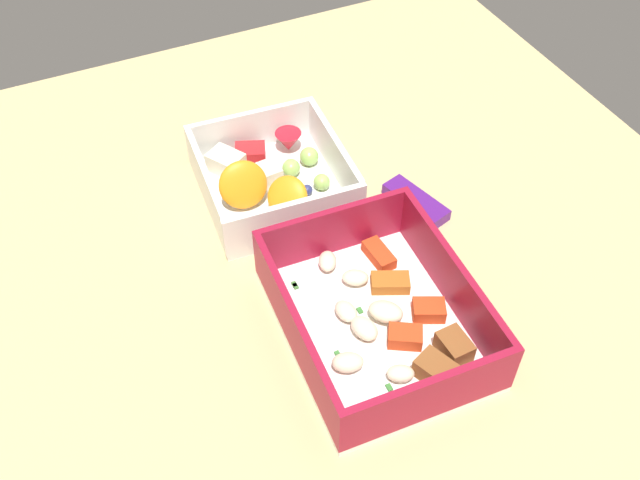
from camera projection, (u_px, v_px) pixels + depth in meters
The scene contains 4 objects.
table_surface at pixel (313, 274), 65.88cm from camera, with size 80.00×80.00×2.00cm, color tan.
pasta_container at pixel (379, 317), 59.18cm from camera, with size 19.54×15.56×5.70cm.
fruit_bowl at pixel (271, 177), 70.66cm from camera, with size 15.43×14.66×5.47cm.
candy_bar at pixel (416, 202), 70.04cm from camera, with size 7.00×2.40×1.20cm, color #51197A.
Camera 1 is at (38.71, -17.33, 51.51)cm, focal length 40.38 mm.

